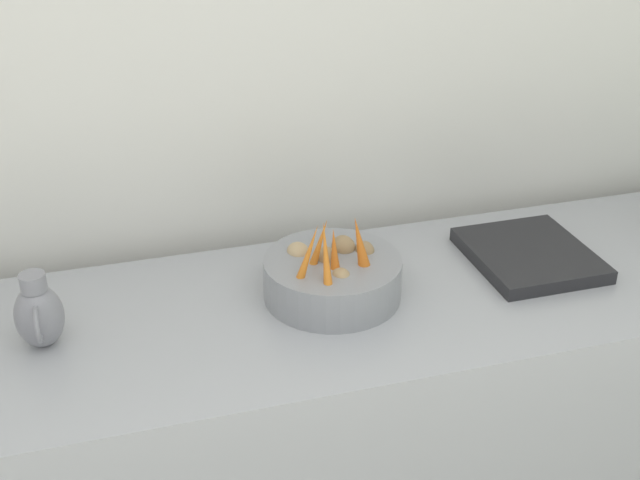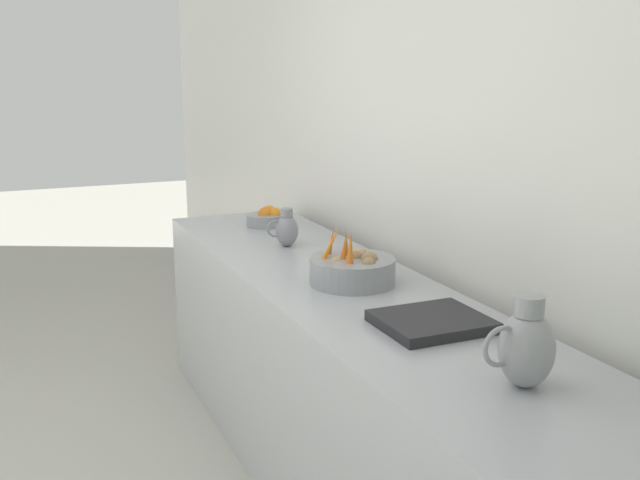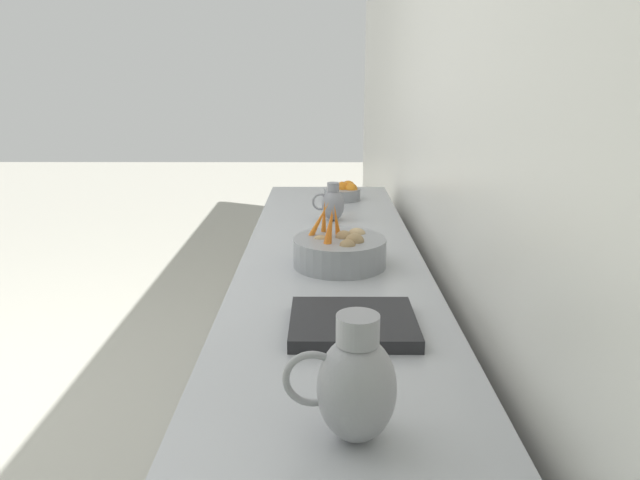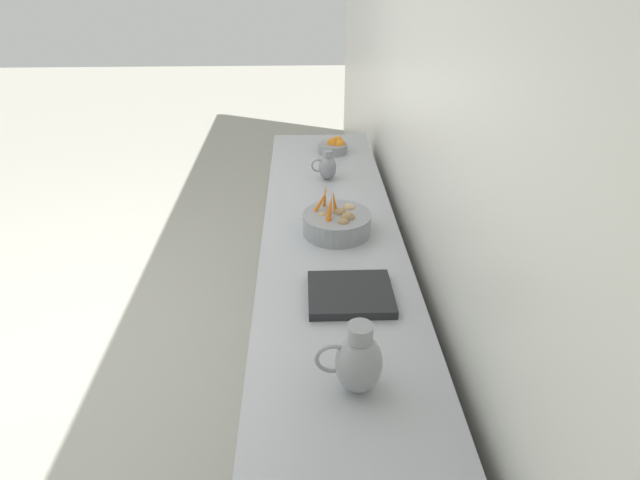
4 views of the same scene
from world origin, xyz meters
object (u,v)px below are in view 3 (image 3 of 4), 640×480
at_px(orange_bowl, 344,192).
at_px(metal_pitcher_tall, 355,385).
at_px(vegetable_colander, 340,251).
at_px(metal_pitcher_short, 333,204).

xyz_separation_m(orange_bowl, metal_pitcher_tall, (0.06, 2.19, 0.07)).
distance_m(vegetable_colander, orange_bowl, 1.15).
xyz_separation_m(orange_bowl, metal_pitcher_short, (0.07, 0.47, 0.04)).
relative_size(orange_bowl, metal_pitcher_short, 1.11).
bearing_deg(vegetable_colander, metal_pitcher_short, -88.79).
relative_size(vegetable_colander, metal_pitcher_short, 1.86).
xyz_separation_m(vegetable_colander, metal_pitcher_short, (0.01, -0.68, 0.02)).
xyz_separation_m(vegetable_colander, orange_bowl, (-0.06, -1.15, -0.02)).
height_order(orange_bowl, metal_pitcher_short, metal_pitcher_short).
relative_size(metal_pitcher_tall, metal_pitcher_short, 1.41).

